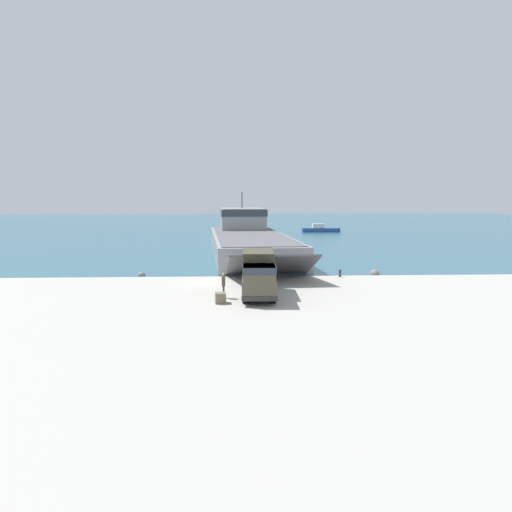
% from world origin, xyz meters
% --- Properties ---
extents(ground_plane, '(240.00, 240.00, 0.00)m').
position_xyz_m(ground_plane, '(0.00, 0.00, 0.00)').
color(ground_plane, '#A8A59E').
extents(water_surface, '(240.00, 180.00, 0.01)m').
position_xyz_m(water_surface, '(0.00, 93.51, 0.00)').
color(water_surface, '#285B70').
rests_on(water_surface, ground_plane).
extents(landing_craft, '(10.97, 39.99, 8.00)m').
position_xyz_m(landing_craft, '(2.55, 23.28, 1.99)').
color(landing_craft, gray).
rests_on(landing_craft, ground_plane).
extents(military_truck, '(2.54, 7.53, 3.21)m').
position_xyz_m(military_truck, '(2.51, -5.84, 1.65)').
color(military_truck, '#4C4738').
rests_on(military_truck, ground_plane).
extents(soldier_on_ramp, '(0.24, 0.44, 1.81)m').
position_xyz_m(soldier_on_ramp, '(-0.00, -6.42, 1.05)').
color(soldier_on_ramp, '#3D4C33').
rests_on(soldier_on_ramp, ground_plane).
extents(moored_boat_a, '(7.81, 2.14, 1.78)m').
position_xyz_m(moored_boat_a, '(18.83, 61.77, 0.59)').
color(moored_boat_a, navy).
rests_on(moored_boat_a, ground_plane).
extents(mooring_bollard, '(0.25, 0.25, 0.71)m').
position_xyz_m(mooring_bollard, '(10.35, 2.68, 0.39)').
color(mooring_bollard, '#333338').
rests_on(mooring_bollard, ground_plane).
extents(cargo_crate, '(0.78, 0.92, 0.72)m').
position_xyz_m(cargo_crate, '(-0.18, -8.14, 0.36)').
color(cargo_crate, '#6B664C').
rests_on(cargo_crate, ground_plane).
extents(shoreline_rock_a, '(0.74, 0.74, 0.74)m').
position_xyz_m(shoreline_rock_a, '(-7.78, 4.31, 0.00)').
color(shoreline_rock_a, gray).
rests_on(shoreline_rock_a, ground_plane).
extents(shoreline_rock_b, '(0.92, 0.92, 0.92)m').
position_xyz_m(shoreline_rock_b, '(13.92, 4.09, 0.00)').
color(shoreline_rock_b, gray).
rests_on(shoreline_rock_b, ground_plane).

